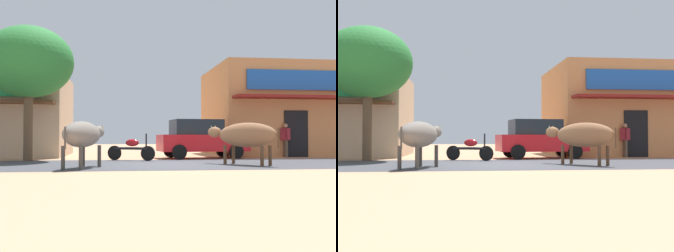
# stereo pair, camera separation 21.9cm
# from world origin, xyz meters

# --- Properties ---
(ground) EXTENTS (80.00, 80.00, 0.00)m
(ground) POSITION_xyz_m (0.00, 0.00, 0.00)
(ground) COLOR tan
(asphalt_road) EXTENTS (72.00, 5.50, 0.00)m
(asphalt_road) POSITION_xyz_m (0.00, 0.00, 0.00)
(asphalt_road) COLOR #414247
(asphalt_road) RESTS_ON ground
(storefront_right_club) EXTENTS (8.23, 6.89, 4.46)m
(storefront_right_club) POSITION_xyz_m (7.37, 7.19, 2.23)
(storefront_right_club) COLOR #D28750
(storefront_right_club) RESTS_ON ground
(roadside_tree) EXTENTS (3.40, 3.40, 5.13)m
(roadside_tree) POSITION_xyz_m (-5.01, 2.61, 3.75)
(roadside_tree) COLOR brown
(roadside_tree) RESTS_ON ground
(parked_hatchback_car) EXTENTS (3.85, 2.08, 1.64)m
(parked_hatchback_car) POSITION_xyz_m (1.89, 3.77, 0.84)
(parked_hatchback_car) COLOR red
(parked_hatchback_car) RESTS_ON ground
(parked_motorcycle) EXTENTS (1.79, 1.00, 1.03)m
(parked_motorcycle) POSITION_xyz_m (-1.10, 2.33, 0.46)
(parked_motorcycle) COLOR black
(parked_motorcycle) RESTS_ON ground
(cow_near_brown) EXTENTS (1.40, 2.53, 1.35)m
(cow_near_brown) POSITION_xyz_m (-2.66, -1.58, 0.96)
(cow_near_brown) COLOR slate
(cow_near_brown) RESTS_ON ground
(cow_far_dark) EXTENTS (2.02, 2.45, 1.37)m
(cow_far_dark) POSITION_xyz_m (2.46, -0.69, 0.96)
(cow_far_dark) COLOR #8E5E3D
(cow_far_dark) RESTS_ON ground
(pedestrian_by_shop) EXTENTS (0.48, 0.61, 1.51)m
(pedestrian_by_shop) POSITION_xyz_m (5.83, 4.10, 0.88)
(pedestrian_by_shop) COLOR brown
(pedestrian_by_shop) RESTS_ON ground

